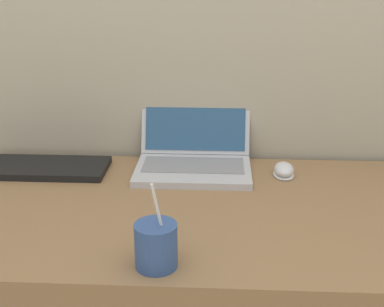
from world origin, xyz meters
The scene contains 4 objects.
laptop centered at (-0.09, 0.62, 0.81)m, with size 0.33×0.31×0.24m.
drink_cup centered at (-0.14, 0.07, 0.81)m, with size 0.09×0.09×0.19m.
computer_mouse centered at (0.17, 0.57, 0.78)m, with size 0.06×0.09×0.04m.
external_keyboard centered at (-0.57, 0.57, 0.77)m, with size 0.45×0.16×0.02m.
Camera 1 is at (-0.02, -0.86, 1.35)m, focal length 50.00 mm.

